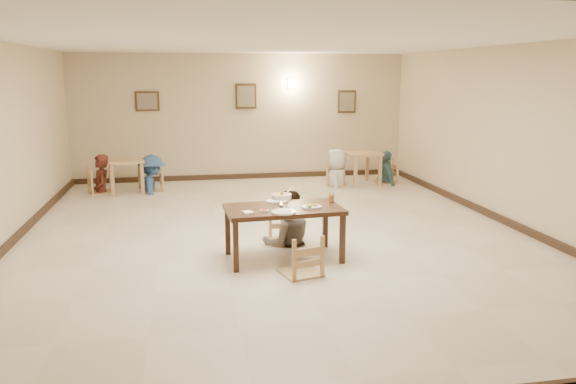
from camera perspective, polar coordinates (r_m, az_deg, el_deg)
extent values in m
plane|color=beige|center=(9.03, -1.35, -4.29)|extent=(10.00, 10.00, 0.00)
plane|color=white|center=(8.68, -1.45, 15.09)|extent=(10.00, 10.00, 0.00)
plane|color=beige|center=(13.67, -4.70, 7.58)|extent=(10.00, 0.00, 10.00)
plane|color=beige|center=(3.94, 10.03, -3.18)|extent=(10.00, 0.00, 10.00)
plane|color=beige|center=(10.15, 21.62, 5.32)|extent=(0.00, 10.00, 10.00)
cube|color=#322116|center=(13.82, -4.59, 1.61)|extent=(8.00, 0.06, 0.12)
cube|color=#322116|center=(9.29, -26.42, -4.71)|extent=(0.06, 10.00, 0.12)
cube|color=#322116|center=(10.38, 20.88, -2.60)|extent=(0.06, 10.00, 0.12)
cube|color=#3D2917|center=(13.57, -14.11, 8.93)|extent=(0.55, 0.03, 0.45)
cube|color=gray|center=(13.55, -14.11, 8.93)|extent=(0.45, 0.01, 0.37)
cube|color=#3D2917|center=(13.61, -4.29, 9.68)|extent=(0.50, 0.03, 0.60)
cube|color=gray|center=(13.59, -4.28, 9.68)|extent=(0.41, 0.01, 0.49)
cube|color=#3D2917|center=(14.10, 6.00, 9.11)|extent=(0.45, 0.03, 0.55)
cube|color=gray|center=(14.09, 6.02, 9.11)|extent=(0.37, 0.01, 0.45)
cube|color=#FFD88C|center=(13.76, 0.33, 10.98)|extent=(0.16, 0.05, 0.22)
cube|color=#3D2214|center=(7.67, -0.46, -1.77)|extent=(1.62, 0.98, 0.06)
cube|color=#3D2214|center=(7.27, -5.32, -5.59)|extent=(0.07, 0.07, 0.67)
cube|color=#3D2214|center=(7.61, 5.54, -4.80)|extent=(0.07, 0.07, 0.67)
cube|color=#3D2214|center=(7.99, -6.15, -3.99)|extent=(0.07, 0.07, 0.67)
cube|color=#3D2214|center=(8.30, 3.80, -3.34)|extent=(0.07, 0.07, 0.67)
cube|color=tan|center=(8.49, -0.40, -2.20)|extent=(0.46, 0.46, 0.05)
cube|color=tan|center=(7.13, 1.31, -4.82)|extent=(0.47, 0.47, 0.05)
imported|color=gray|center=(8.36, -0.05, 0.15)|extent=(0.83, 0.66, 1.63)
torus|color=silver|center=(7.66, -0.69, -0.67)|extent=(0.21, 0.21, 0.01)
cylinder|color=silver|center=(7.68, -0.69, -1.39)|extent=(0.06, 0.06, 0.03)
cone|color=#FFA526|center=(7.67, -0.69, -1.09)|extent=(0.03, 0.03, 0.05)
cylinder|color=white|center=(7.65, -0.69, -0.45)|extent=(0.27, 0.27, 0.06)
cylinder|color=#C9852D|center=(7.64, -0.69, -0.25)|extent=(0.24, 0.24, 0.01)
sphere|color=#2D7223|center=(7.63, -0.61, -0.14)|extent=(0.04, 0.04, 0.04)
cylinder|color=silver|center=(7.71, 0.02, 0.05)|extent=(0.13, 0.08, 0.09)
cylinder|color=silver|center=(7.73, -0.13, -0.99)|extent=(0.01, 0.01, 0.12)
cylinder|color=silver|center=(7.70, -1.36, -1.04)|extent=(0.01, 0.01, 0.12)
cylinder|color=silver|center=(7.58, -0.56, -1.25)|extent=(0.01, 0.01, 0.12)
cylinder|color=white|center=(7.97, -1.10, -0.93)|extent=(0.32, 0.32, 0.02)
ellipsoid|color=white|center=(7.97, -1.10, -0.87)|extent=(0.21, 0.17, 0.07)
cylinder|color=white|center=(7.34, -0.45, -2.04)|extent=(0.32, 0.32, 0.02)
ellipsoid|color=white|center=(7.34, -0.45, -1.99)|extent=(0.21, 0.18, 0.07)
cylinder|color=white|center=(7.63, 2.42, -1.52)|extent=(0.28, 0.28, 0.02)
sphere|color=#2D7223|center=(7.54, 2.23, -1.47)|extent=(0.05, 0.05, 0.05)
cylinder|color=white|center=(7.44, -2.41, -1.88)|extent=(0.12, 0.12, 0.02)
cylinder|color=#AE2507|center=(7.44, -2.41, -1.81)|extent=(0.09, 0.09, 0.01)
cube|color=white|center=(7.32, -4.09, -2.11)|extent=(0.15, 0.17, 0.03)
cube|color=silver|center=(7.39, -3.80, -1.99)|extent=(0.05, 0.16, 0.01)
cube|color=silver|center=(7.40, -3.59, -1.98)|extent=(0.05, 0.16, 0.01)
cylinder|color=white|center=(7.95, 4.44, -0.54)|extent=(0.07, 0.07, 0.15)
cylinder|color=orange|center=(7.95, 4.44, -0.64)|extent=(0.06, 0.06, 0.11)
cube|color=tan|center=(12.54, -16.17, 3.09)|extent=(0.84, 0.84, 0.06)
cube|color=tan|center=(12.29, -17.39, 1.11)|extent=(0.07, 0.07, 0.67)
cube|color=tan|center=(12.33, -14.56, 1.31)|extent=(0.07, 0.07, 0.67)
cube|color=tan|center=(12.89, -17.53, 1.58)|extent=(0.07, 0.07, 0.67)
cube|color=tan|center=(12.92, -14.84, 1.77)|extent=(0.07, 0.07, 0.67)
cube|color=tan|center=(13.09, 7.51, 3.88)|extent=(0.86, 0.86, 0.06)
cube|color=tan|center=(12.73, 6.87, 1.97)|extent=(0.07, 0.07, 0.69)
cube|color=tan|center=(13.03, 9.33, 2.12)|extent=(0.07, 0.07, 0.69)
cube|color=tan|center=(13.28, 5.65, 2.41)|extent=(0.07, 0.07, 0.69)
cube|color=tan|center=(13.57, 8.03, 2.55)|extent=(0.07, 0.07, 0.69)
cube|color=tan|center=(12.70, -18.53, 2.06)|extent=(0.49, 0.49, 0.05)
cube|color=tan|center=(12.55, -13.63, 1.90)|extent=(0.42, 0.42, 0.05)
cube|color=tan|center=(12.89, 4.96, 2.65)|extent=(0.47, 0.47, 0.05)
cube|color=tan|center=(13.37, 9.94, 2.94)|extent=(0.49, 0.49, 0.05)
imported|color=#54211C|center=(12.65, -18.63, 3.62)|extent=(0.52, 0.68, 1.67)
imported|color=#3C64A2|center=(12.49, -13.72, 3.68)|extent=(0.74, 1.11, 1.62)
imported|color=silver|center=(12.84, 4.99, 4.37)|extent=(0.74, 0.94, 1.69)
imported|color=slate|center=(13.33, 9.99, 4.15)|extent=(0.43, 0.92, 1.53)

